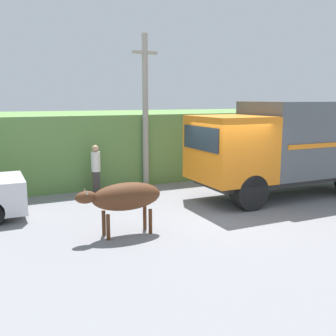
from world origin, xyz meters
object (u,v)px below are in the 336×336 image
(brown_cow, at_px, (125,197))
(pedestrian_on_hill, at_px, (96,167))
(cargo_truck, at_px, (293,143))
(utility_pole, at_px, (145,109))

(brown_cow, xyz_separation_m, pedestrian_on_hill, (0.46, 4.33, 0.01))
(cargo_truck, xyz_separation_m, brown_cow, (-6.36, -1.43, -0.83))
(brown_cow, bearing_deg, utility_pole, 61.78)
(cargo_truck, height_order, pedestrian_on_hill, cargo_truck)
(cargo_truck, height_order, brown_cow, cargo_truck)
(utility_pole, bearing_deg, cargo_truck, -39.56)
(pedestrian_on_hill, xyz_separation_m, utility_pole, (1.96, 0.36, 1.92))
(pedestrian_on_hill, relative_size, utility_pole, 0.31)
(cargo_truck, distance_m, pedestrian_on_hill, 6.62)
(utility_pole, bearing_deg, pedestrian_on_hill, -169.72)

